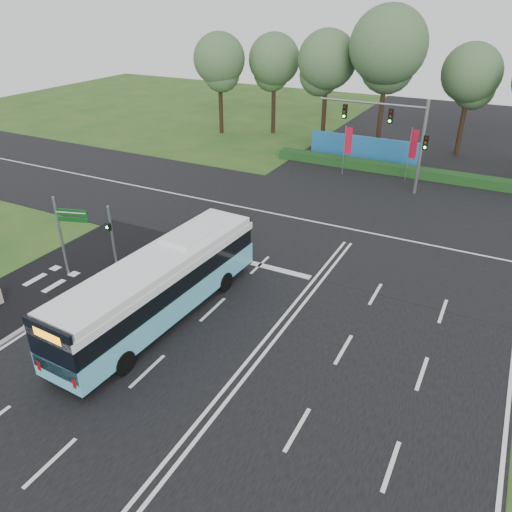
{
  "coord_description": "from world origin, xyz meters",
  "views": [
    {
      "loc": [
        7.83,
        -16.84,
        13.62
      ],
      "look_at": [
        -1.98,
        2.0,
        2.35
      ],
      "focal_mm": 35.0,
      "sensor_mm": 36.0,
      "label": 1
    }
  ],
  "objects": [
    {
      "name": "ground",
      "position": [
        0.0,
        0.0,
        0.0
      ],
      "size": [
        120.0,
        120.0,
        0.0
      ],
      "primitive_type": "plane",
      "color": "#244E1A",
      "rests_on": "ground"
    },
    {
      "name": "road_main",
      "position": [
        0.0,
        0.0,
        0.02
      ],
      "size": [
        20.0,
        120.0,
        0.04
      ],
      "primitive_type": "cube",
      "color": "black",
      "rests_on": "ground"
    },
    {
      "name": "road_cross",
      "position": [
        0.0,
        12.0,
        0.03
      ],
      "size": [
        120.0,
        14.0,
        0.05
      ],
      "primitive_type": "cube",
      "color": "black",
      "rests_on": "ground"
    },
    {
      "name": "bike_path",
      "position": [
        -12.5,
        -3.0,
        0.03
      ],
      "size": [
        5.0,
        18.0,
        0.06
      ],
      "primitive_type": "cube",
      "color": "black",
      "rests_on": "ground"
    },
    {
      "name": "kerb_strip",
      "position": [
        -10.1,
        -3.0,
        0.06
      ],
      "size": [
        0.25,
        18.0,
        0.12
      ],
      "primitive_type": "cube",
      "color": "gray",
      "rests_on": "ground"
    },
    {
      "name": "city_bus",
      "position": [
        -5.03,
        -1.58,
        1.75
      ],
      "size": [
        3.13,
        12.24,
        3.48
      ],
      "rotation": [
        0.0,
        0.0,
        -0.05
      ],
      "color": "#5BB6D4",
      "rests_on": "ground"
    },
    {
      "name": "pedestrian_signal",
      "position": [
        -10.5,
        1.27,
        1.96
      ],
      "size": [
        0.33,
        0.42,
        3.59
      ],
      "rotation": [
        0.0,
        0.0,
        -0.36
      ],
      "color": "gray",
      "rests_on": "ground"
    },
    {
      "name": "street_sign",
      "position": [
        -11.75,
        -0.6,
        2.81
      ],
      "size": [
        1.69,
        0.62,
        4.53
      ],
      "rotation": [
        0.0,
        0.0,
        0.31
      ],
      "color": "gray",
      "rests_on": "ground"
    },
    {
      "name": "banner_flag_left",
      "position": [
        -4.12,
        22.26,
        2.7
      ],
      "size": [
        0.61,
        0.12,
        4.12
      ],
      "rotation": [
        0.0,
        0.0,
        0.11
      ],
      "color": "gray",
      "rests_on": "ground"
    },
    {
      "name": "banner_flag_mid",
      "position": [
        0.88,
        23.21,
        2.82
      ],
      "size": [
        0.63,
        0.18,
        4.31
      ],
      "rotation": [
        0.0,
        0.0,
        -0.21
      ],
      "color": "gray",
      "rests_on": "ground"
    },
    {
      "name": "traffic_light_gantry",
      "position": [
        0.21,
        20.5,
        4.66
      ],
      "size": [
        8.41,
        0.28,
        7.0
      ],
      "color": "gray",
      "rests_on": "ground"
    },
    {
      "name": "hedge",
      "position": [
        0.0,
        24.5,
        0.4
      ],
      "size": [
        22.0,
        1.2,
        0.8
      ],
      "primitive_type": "cube",
      "color": "#153A15",
      "rests_on": "ground"
    },
    {
      "name": "blue_hoarding",
      "position": [
        -4.0,
        27.0,
        1.1
      ],
      "size": [
        10.0,
        0.3,
        2.2
      ],
      "primitive_type": "cube",
      "color": "#1C5D98",
      "rests_on": "ground"
    },
    {
      "name": "eucalyptus_row",
      "position": [
        0.66,
        30.99,
        8.34
      ],
      "size": [
        47.14,
        9.15,
        12.92
      ],
      "color": "black",
      "rests_on": "ground"
    }
  ]
}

